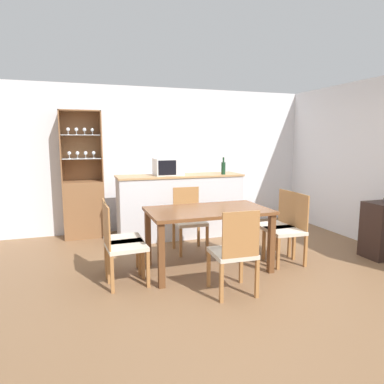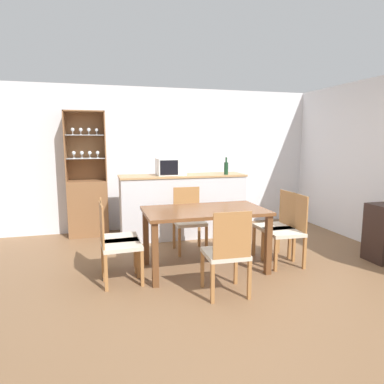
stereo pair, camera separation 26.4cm
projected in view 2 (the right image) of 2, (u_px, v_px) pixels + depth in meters
name	position (u px, v px, depth m)	size (l,w,h in m)	color
ground_plane	(231.00, 278.00, 4.06)	(18.00, 18.00, 0.00)	brown
wall_back	(179.00, 159.00, 6.37)	(6.80, 0.06, 2.55)	silver
kitchen_counter	(183.00, 206.00, 5.78)	(2.09, 0.60, 1.05)	silver
display_cabinet	(88.00, 199.00, 5.82)	(0.65, 0.40, 2.09)	brown
dining_table	(205.00, 217.00, 4.25)	(1.50, 0.86, 0.77)	brown
dining_chair_head_near	(227.00, 253.00, 3.55)	(0.45, 0.45, 0.93)	beige
dining_chair_side_right_near	(287.00, 230.00, 4.44)	(0.46, 0.46, 0.93)	beige
dining_chair_side_right_far	(277.00, 225.00, 4.69)	(0.44, 0.44, 0.93)	beige
dining_chair_side_left_far	(116.00, 237.00, 4.12)	(0.43, 0.43, 0.93)	beige
dining_chair_head_far	(189.00, 220.00, 5.02)	(0.44, 0.44, 0.93)	beige
dining_chair_side_left_near	(117.00, 243.00, 3.87)	(0.46, 0.46, 0.93)	beige
microwave	(171.00, 167.00, 5.63)	(0.46, 0.38, 0.27)	silver
wine_bottle	(226.00, 168.00, 5.70)	(0.07, 0.07, 0.29)	#193D23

